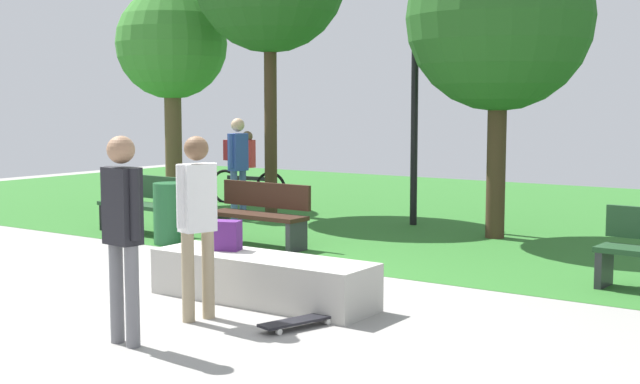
{
  "coord_description": "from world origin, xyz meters",
  "views": [
    {
      "loc": [
        6.23,
        -6.96,
        2.07
      ],
      "look_at": [
        0.82,
        0.95,
        1.06
      ],
      "focal_mm": 47.77,
      "sensor_mm": 36.0,
      "label": 1
    }
  ],
  "objects": [
    {
      "name": "ground_plane",
      "position": [
        0.0,
        0.0,
        0.0
      ],
      "size": [
        28.0,
        28.0,
        0.0
      ],
      "primitive_type": "plane",
      "color": "gray"
    },
    {
      "name": "grass_lawn",
      "position": [
        0.0,
        7.85,
        0.0
      ],
      "size": [
        26.6,
        12.29,
        0.01
      ],
      "primitive_type": "cube",
      "color": "#2D6B28",
      "rests_on": "ground_plane"
    },
    {
      "name": "concrete_ledge",
      "position": [
        0.82,
        -0.13,
        0.24
      ],
      "size": [
        2.51,
        0.71,
        0.49
      ],
      "primitive_type": "cube",
      "color": "#A8A59E",
      "rests_on": "ground_plane"
    },
    {
      "name": "backpack_on_ledge",
      "position": [
        0.31,
        -0.07,
        0.65
      ],
      "size": [
        0.33,
        0.28,
        0.32
      ],
      "primitive_type": "cube",
      "rotation": [
        0.0,
        0.0,
        0.35
      ],
      "color": "#4C1E66",
      "rests_on": "concrete_ledge"
    },
    {
      "name": "skater_performing_trick",
      "position": [
        0.83,
        -2.02,
        1.06
      ],
      "size": [
        0.43,
        0.24,
        1.79
      ],
      "color": "slate",
      "rests_on": "ground_plane"
    },
    {
      "name": "skater_watching",
      "position": [
        0.78,
        -1.04,
        1.03
      ],
      "size": [
        0.28,
        0.42,
        1.76
      ],
      "color": "tan",
      "rests_on": "ground_plane"
    },
    {
      "name": "skateboard_by_ledge",
      "position": [
        1.74,
        -0.74,
        0.06
      ],
      "size": [
        0.43,
        0.82,
        0.08
      ],
      "color": "black",
      "rests_on": "ground_plane"
    },
    {
      "name": "park_bench_by_oak",
      "position": [
        -1.36,
        2.59,
        0.48
      ],
      "size": [
        1.62,
        0.53,
        0.91
      ],
      "color": "#331E14",
      "rests_on": "ground_plane"
    },
    {
      "name": "park_bench_near_lamppost",
      "position": [
        -3.63,
        2.5,
        0.48
      ],
      "size": [
        1.63,
        0.59,
        0.91
      ],
      "color": "#1E4223",
      "rests_on": "ground_plane"
    },
    {
      "name": "tree_leaning_ash",
      "position": [
        1.16,
        5.2,
        3.31
      ],
      "size": [
        2.79,
        2.79,
        4.72
      ],
      "color": "#42301E",
      "rests_on": "grass_lawn"
    },
    {
      "name": "tree_young_birch",
      "position": [
        -5.94,
        5.58,
        3.19
      ],
      "size": [
        2.22,
        2.22,
        4.35
      ],
      "color": "brown",
      "rests_on": "grass_lawn"
    },
    {
      "name": "lamp_post",
      "position": [
        -0.53,
        5.72,
        2.85
      ],
      "size": [
        0.28,
        0.28,
        4.75
      ],
      "color": "black",
      "rests_on": "ground_plane"
    },
    {
      "name": "trash_bin",
      "position": [
        -2.54,
        1.98,
        0.45
      ],
      "size": [
        0.5,
        0.5,
        0.9
      ],
      "primitive_type": "cylinder",
      "color": "#1E592D",
      "rests_on": "ground_plane"
    },
    {
      "name": "pedestrian_with_backpack",
      "position": [
        -3.4,
        4.54,
        1.08
      ],
      "size": [
        0.37,
        0.43,
        1.79
      ],
      "color": "#3F5184",
      "rests_on": "ground_plane"
    },
    {
      "name": "cyclist_on_bicycle",
      "position": [
        -4.72,
        6.45,
        0.63
      ],
      "size": [
        1.82,
        0.24,
        1.52
      ],
      "color": "black",
      "rests_on": "ground_plane"
    }
  ]
}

